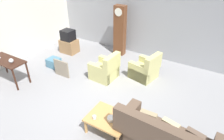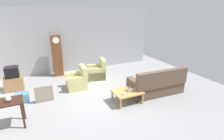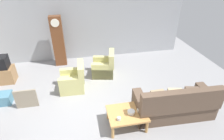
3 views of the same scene
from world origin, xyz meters
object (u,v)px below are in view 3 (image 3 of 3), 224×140
(couch_floral, at_px, (174,105))
(tv_crt, at_px, (0,62))
(coffee_table_wood, at_px, (127,114))
(armchair_olive_near, at_px, (74,81))
(framed_picture_leaning, at_px, (26,99))
(armchair_olive_far, at_px, (104,67))
(storage_box_blue, at_px, (4,98))
(bowl_white_stacked, at_px, (131,112))
(cup_white_porcelain, at_px, (138,103))
(cup_blue_rimmed, at_px, (119,119))
(grandfather_clock, at_px, (58,41))
(cup_cream_tall, at_px, (139,110))
(tv_stand_cabinet, at_px, (4,75))

(couch_floral, bearing_deg, tv_crt, 151.66)
(couch_floral, relative_size, coffee_table_wood, 2.22)
(armchair_olive_near, height_order, framed_picture_leaning, armchair_olive_near)
(couch_floral, height_order, armchair_olive_far, couch_floral)
(storage_box_blue, bearing_deg, bowl_white_stacked, -24.90)
(cup_white_porcelain, height_order, cup_blue_rimmed, cup_white_porcelain)
(grandfather_clock, xyz_separation_m, cup_cream_tall, (2.05, -3.75, -0.53))
(grandfather_clock, xyz_separation_m, storage_box_blue, (-1.57, -2.16, -0.84))
(armchair_olive_near, bearing_deg, cup_cream_tall, -50.34)
(tv_crt, bearing_deg, armchair_olive_far, -3.35)
(framed_picture_leaning, bearing_deg, grandfather_clock, 71.01)
(armchair_olive_far, height_order, tv_stand_cabinet, armchair_olive_far)
(coffee_table_wood, height_order, cup_cream_tall, cup_cream_tall)
(couch_floral, relative_size, armchair_olive_far, 2.30)
(storage_box_blue, height_order, cup_white_porcelain, cup_white_porcelain)
(grandfather_clock, distance_m, storage_box_blue, 2.80)
(framed_picture_leaning, xyz_separation_m, bowl_white_stacked, (2.72, -1.26, 0.16))
(cup_cream_tall, bearing_deg, bowl_white_stacked, -177.44)
(armchair_olive_near, distance_m, armchair_olive_far, 1.33)
(storage_box_blue, bearing_deg, grandfather_clock, 53.98)
(armchair_olive_near, bearing_deg, tv_stand_cabinet, 159.10)
(grandfather_clock, bearing_deg, armchair_olive_near, -75.51)
(tv_stand_cabinet, relative_size, cup_blue_rimmed, 8.08)
(coffee_table_wood, bearing_deg, grandfather_clock, 115.35)
(cup_cream_tall, bearing_deg, armchair_olive_near, 129.66)
(framed_picture_leaning, relative_size, cup_blue_rimmed, 7.13)
(armchair_olive_far, xyz_separation_m, grandfather_clock, (-1.61, 1.15, 0.69))
(armchair_olive_near, bearing_deg, couch_floral, -34.26)
(cup_white_porcelain, bearing_deg, grandfather_clock, 121.36)
(tv_stand_cabinet, bearing_deg, grandfather_clock, 26.79)
(armchair_olive_far, bearing_deg, storage_box_blue, -162.36)
(framed_picture_leaning, bearing_deg, couch_floral, -16.00)
(coffee_table_wood, bearing_deg, cup_white_porcelain, 34.58)
(tv_stand_cabinet, height_order, cup_cream_tall, tv_stand_cabinet)
(tv_stand_cabinet, bearing_deg, armchair_olive_near, -20.90)
(cup_blue_rimmed, bearing_deg, grandfather_clock, 111.10)
(armchair_olive_near, xyz_separation_m, cup_cream_tall, (1.58, -1.90, 0.16))
(storage_box_blue, bearing_deg, cup_blue_rimmed, -29.66)
(storage_box_blue, bearing_deg, couch_floral, -17.46)
(tv_stand_cabinet, bearing_deg, cup_white_porcelain, -32.32)
(storage_box_blue, bearing_deg, tv_stand_cabinet, 104.09)
(grandfather_clock, bearing_deg, storage_box_blue, -126.02)
(coffee_table_wood, height_order, tv_stand_cabinet, tv_stand_cabinet)
(storage_box_blue, height_order, bowl_white_stacked, bowl_white_stacked)
(cup_blue_rimmed, relative_size, cup_cream_tall, 0.93)
(armchair_olive_near, relative_size, bowl_white_stacked, 4.98)
(couch_floral, xyz_separation_m, armchair_olive_far, (-1.49, 2.48, -0.05))
(grandfather_clock, xyz_separation_m, tv_stand_cabinet, (-1.88, -0.95, -0.72))
(couch_floral, relative_size, tv_stand_cabinet, 3.14)
(tv_stand_cabinet, distance_m, storage_box_blue, 1.26)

